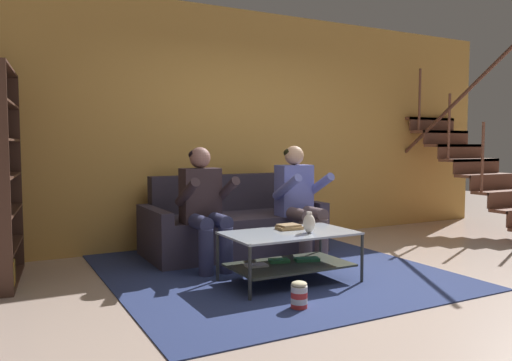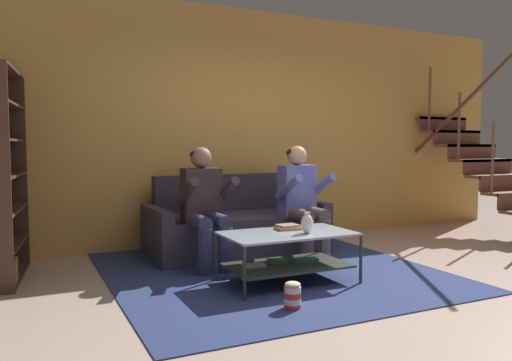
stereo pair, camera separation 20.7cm
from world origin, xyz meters
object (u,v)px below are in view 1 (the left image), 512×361
at_px(vase, 309,223).
at_px(couch, 232,227).
at_px(person_seated_right, 299,197).
at_px(popcorn_tub, 299,295).
at_px(book_stack, 289,227).
at_px(person_seated_left, 205,203).
at_px(coffee_table, 289,249).

bearing_deg(vase, couch, 92.25).
xyz_separation_m(person_seated_right, popcorn_tub, (-0.95, -1.46, -0.56)).
bearing_deg(book_stack, popcorn_tub, -116.76).
distance_m(person_seated_left, book_stack, 0.90).
bearing_deg(couch, book_stack, -89.95).
bearing_deg(coffee_table, popcorn_tub, -115.90).
xyz_separation_m(person_seated_right, book_stack, (-0.55, -0.68, -0.19)).
bearing_deg(coffee_table, book_stack, 59.07).
distance_m(couch, coffee_table, 1.36).
distance_m(book_stack, popcorn_tub, 0.95).
height_order(coffee_table, vase, vase).
bearing_deg(coffee_table, couch, 86.78).
height_order(person_seated_left, popcorn_tub, person_seated_left).
distance_m(coffee_table, popcorn_tub, 0.75).
bearing_deg(couch, person_seated_right, -44.74).
relative_size(couch, person_seated_left, 1.63).
relative_size(person_seated_right, coffee_table, 1.06).
relative_size(couch, coffee_table, 1.71).
xyz_separation_m(couch, person_seated_left, (-0.55, -0.55, 0.37)).
bearing_deg(vase, book_stack, 103.20).
distance_m(coffee_table, vase, 0.30).
bearing_deg(book_stack, person_seated_right, 50.99).
distance_m(couch, book_stack, 1.24).
relative_size(person_seated_left, coffee_table, 1.05).
height_order(person_seated_left, coffee_table, person_seated_left).
distance_m(person_seated_left, vase, 1.11).
bearing_deg(person_seated_right, person_seated_left, -179.95).
height_order(person_seated_left, person_seated_right, person_seated_right).
relative_size(person_seated_left, person_seated_right, 0.99).
bearing_deg(person_seated_right, couch, 135.26).
bearing_deg(coffee_table, vase, -39.80).
relative_size(couch, vase, 10.56).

